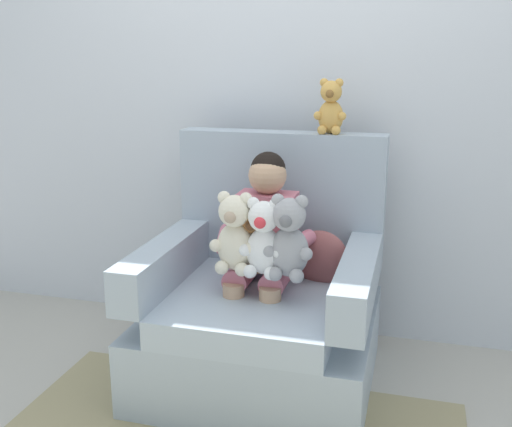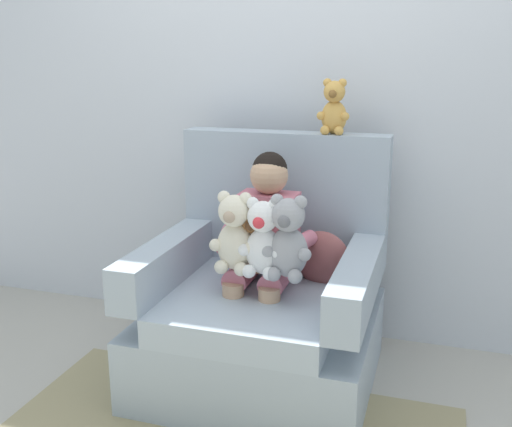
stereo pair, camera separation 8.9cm
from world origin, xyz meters
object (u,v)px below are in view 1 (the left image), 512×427
object	(u,v)px
armchair	(263,308)
plush_brown	(254,240)
seated_child	(264,237)
plush_cream	(235,235)
plush_white	(264,240)
throw_pillow	(321,258)
plush_honey_on_backrest	(331,108)
plush_grey	(289,239)

from	to	relation	value
armchair	plush_brown	size ratio (longest dim) A/B	3.90
seated_child	plush_cream	bearing A→B (deg)	-118.28
plush_cream	plush_white	bearing A→B (deg)	16.59
plush_cream	armchair	bearing A→B (deg)	85.12
plush_brown	plush_cream	bearing A→B (deg)	-143.22
armchair	plush_brown	distance (m)	0.38
plush_brown	throw_pillow	xyz separation A→B (m)	(0.25, 0.24, -0.14)
seated_child	plush_honey_on_backrest	world-z (taller)	plush_honey_on_backrest
armchair	plush_honey_on_backrest	xyz separation A→B (m)	(0.23, 0.33, 0.88)
plush_cream	throw_pillow	xyz separation A→B (m)	(0.32, 0.28, -0.17)
plush_cream	plush_honey_on_backrest	world-z (taller)	plush_honey_on_backrest
plush_cream	plush_brown	xyz separation A→B (m)	(0.07, 0.04, -0.03)
plush_cream	throw_pillow	distance (m)	0.46
armchair	plush_white	distance (m)	0.42
plush_white	plush_honey_on_backrest	world-z (taller)	plush_honey_on_backrest
seated_child	plush_grey	xyz separation A→B (m)	(0.16, -0.20, 0.06)
seated_child	plush_honey_on_backrest	size ratio (longest dim) A/B	3.27
armchair	plush_cream	size ratio (longest dim) A/B	3.20
seated_child	plush_brown	distance (m)	0.14
plush_cream	plush_white	world-z (taller)	plush_cream
plush_honey_on_backrest	plush_brown	bearing A→B (deg)	-126.97
plush_white	throw_pillow	bearing A→B (deg)	44.45
plush_brown	plush_honey_on_backrest	world-z (taller)	plush_honey_on_backrest
plush_cream	plush_grey	xyz separation A→B (m)	(0.23, -0.01, 0.00)
seated_child	plush_cream	distance (m)	0.20
plush_cream	plush_grey	distance (m)	0.23
plush_cream	plush_grey	bearing A→B (deg)	18.83
plush_white	plush_grey	world-z (taller)	plush_grey
plush_grey	plush_honey_on_backrest	world-z (taller)	plush_honey_on_backrest
plush_honey_on_backrest	throw_pillow	size ratio (longest dim) A/B	0.97
plush_cream	plush_white	xyz separation A→B (m)	(0.13, -0.01, -0.01)
armchair	plush_grey	bearing A→B (deg)	-49.15
plush_white	plush_honey_on_backrest	size ratio (longest dim) A/B	1.30
plush_brown	plush_honey_on_backrest	size ratio (longest dim) A/B	1.11
plush_honey_on_backrest	throw_pillow	distance (m)	0.69
plush_grey	throw_pillow	world-z (taller)	plush_grey
armchair	plush_cream	distance (m)	0.43
plush_cream	plush_brown	size ratio (longest dim) A/B	1.22
plush_honey_on_backrest	throw_pillow	xyz separation A→B (m)	(0.01, -0.21, -0.65)
armchair	throw_pillow	bearing A→B (deg)	26.93
plush_cream	plush_brown	distance (m)	0.09
plush_white	plush_grey	distance (m)	0.11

